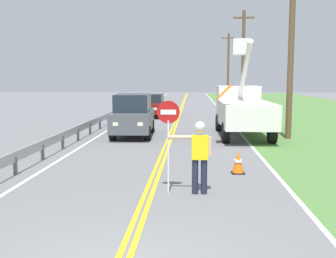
{
  "coord_description": "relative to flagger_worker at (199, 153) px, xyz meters",
  "views": [
    {
      "loc": [
        1.08,
        -5.58,
        2.88
      ],
      "look_at": [
        0.27,
        8.11,
        1.2
      ],
      "focal_mm": 44.48,
      "sensor_mm": 36.0,
      "label": 1
    }
  ],
  "objects": [
    {
      "name": "utility_pole_far",
      "position": [
        4.4,
        44.58,
        3.44
      ],
      "size": [
        1.8,
        0.28,
        8.6
      ],
      "color": "brown",
      "rests_on": "ground"
    },
    {
      "name": "centerline_yellow_left",
      "position": [
        -1.35,
        15.39,
        -1.04
      ],
      "size": [
        0.11,
        110.0,
        0.01
      ],
      "primitive_type": "cube",
      "color": "yellow",
      "rests_on": "ground"
    },
    {
      "name": "oncoming_suv_nearest",
      "position": [
        -3.13,
        10.32,
        0.01
      ],
      "size": [
        2.05,
        4.67,
        2.1
      ],
      "color": "#4C5156",
      "rests_on": "ground"
    },
    {
      "name": "utility_bucket_truck",
      "position": [
        2.31,
        10.9,
        0.35
      ],
      "size": [
        2.67,
        6.83,
        4.88
      ],
      "color": "white",
      "rests_on": "ground"
    },
    {
      "name": "flagger_worker",
      "position": [
        0.0,
        0.0,
        0.0
      ],
      "size": [
        1.09,
        0.25,
        1.83
      ],
      "color": "#1E2338",
      "rests_on": "ground"
    },
    {
      "name": "centerline_yellow_right",
      "position": [
        -1.17,
        15.39,
        -1.04
      ],
      "size": [
        0.11,
        110.0,
        0.01
      ],
      "primitive_type": "cube",
      "color": "yellow",
      "rests_on": "ground"
    },
    {
      "name": "oncoming_sedan_second",
      "position": [
        -3.25,
        20.76,
        -0.21
      ],
      "size": [
        2.05,
        4.17,
        1.7
      ],
      "color": "maroon",
      "rests_on": "ground"
    },
    {
      "name": "traffic_cone_lead",
      "position": [
        1.22,
        2.32,
        -0.71
      ],
      "size": [
        0.4,
        0.4,
        0.7
      ],
      "color": "orange",
      "rests_on": "ground"
    },
    {
      "name": "edge_line_right",
      "position": [
        2.34,
        15.39,
        -1.04
      ],
      "size": [
        0.12,
        110.0,
        0.01
      ],
      "primitive_type": "cube",
      "color": "silver",
      "rests_on": "ground"
    },
    {
      "name": "utility_pole_near",
      "position": [
        4.4,
        9.84,
        3.41
      ],
      "size": [
        1.8,
        0.28,
        8.55
      ],
      "color": "brown",
      "rests_on": "ground"
    },
    {
      "name": "guardrail_left_shoulder",
      "position": [
        -5.46,
        12.0,
        -0.53
      ],
      "size": [
        0.1,
        32.0,
        0.71
      ],
      "color": "#9EA0A3",
      "rests_on": "ground"
    },
    {
      "name": "utility_pole_mid",
      "position": [
        4.08,
        25.94,
        3.4
      ],
      "size": [
        1.8,
        0.28,
        8.53
      ],
      "color": "brown",
      "rests_on": "ground"
    },
    {
      "name": "edge_line_left",
      "position": [
        -4.86,
        15.39,
        -1.04
      ],
      "size": [
        0.12,
        110.0,
        0.01
      ],
      "primitive_type": "cube",
      "color": "silver",
      "rests_on": "ground"
    },
    {
      "name": "stop_sign_paddle",
      "position": [
        -0.77,
        -0.01,
        0.66
      ],
      "size": [
        0.56,
        0.04,
        2.33
      ],
      "color": "silver",
      "rests_on": "ground"
    }
  ]
}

